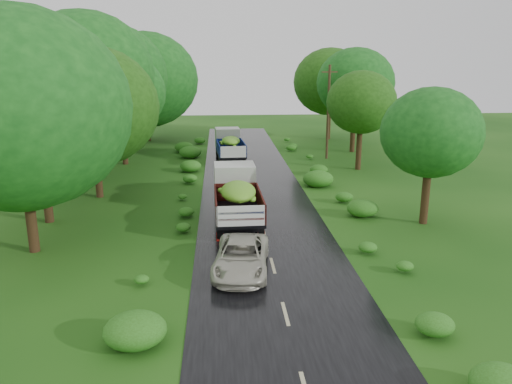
{
  "coord_description": "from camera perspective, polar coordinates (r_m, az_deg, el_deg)",
  "views": [
    {
      "loc": [
        -2.07,
        -14.87,
        8.26
      ],
      "look_at": [
        -0.3,
        9.39,
        1.7
      ],
      "focal_mm": 35.0,
      "sensor_mm": 36.0,
      "label": 1
    }
  ],
  "objects": [
    {
      "name": "truck_far",
      "position": [
        41.33,
        -3.06,
        5.51
      ],
      "size": [
        2.48,
        6.0,
        2.46
      ],
      "rotation": [
        0.0,
        0.0,
        0.07
      ],
      "color": "black",
      "rests_on": "ground"
    },
    {
      "name": "road",
      "position": [
        21.62,
        1.65,
        -7.36
      ],
      "size": [
        6.5,
        80.0,
        0.02
      ],
      "primitive_type": "cube",
      "color": "black",
      "rests_on": "ground"
    },
    {
      "name": "ground",
      "position": [
        17.14,
        3.38,
        -13.76
      ],
      "size": [
        120.0,
        120.0,
        0.0
      ],
      "primitive_type": "plane",
      "color": "#13400D",
      "rests_on": "ground"
    },
    {
      "name": "car",
      "position": [
        19.92,
        -1.68,
        -7.4
      ],
      "size": [
        2.57,
        4.7,
        1.25
      ],
      "primitive_type": "imported",
      "rotation": [
        0.0,
        0.0,
        -0.12
      ],
      "color": "beige",
      "rests_on": "road"
    },
    {
      "name": "shrubs",
      "position": [
        30.01,
        -0.08,
        -0.19
      ],
      "size": [
        11.9,
        44.0,
        0.7
      ],
      "color": "#295E16",
      "rests_on": "ground"
    },
    {
      "name": "road_lines",
      "position": [
        22.53,
        1.39,
        -6.36
      ],
      "size": [
        0.12,
        69.6,
        0.0
      ],
      "color": "#BFB78C",
      "rests_on": "road"
    },
    {
      "name": "truck_near",
      "position": [
        25.62,
        -2.22,
        -0.21
      ],
      "size": [
        2.38,
        6.38,
        2.66
      ],
      "rotation": [
        0.0,
        0.0,
        0.02
      ],
      "color": "black",
      "rests_on": "ground"
    },
    {
      "name": "trees_left",
      "position": [
        37.94,
        -17.26,
        11.37
      ],
      "size": [
        6.91,
        34.71,
        9.14
      ],
      "color": "black",
      "rests_on": "ground"
    },
    {
      "name": "trees_right",
      "position": [
        42.99,
        11.14,
        11.16
      ],
      "size": [
        5.0,
        31.17,
        7.78
      ],
      "color": "black",
      "rests_on": "ground"
    },
    {
      "name": "utility_pole",
      "position": [
        42.24,
        8.25,
        9.12
      ],
      "size": [
        1.35,
        0.28,
        7.73
      ],
      "rotation": [
        0.0,
        0.0,
        0.14
      ],
      "color": "#382616",
      "rests_on": "ground"
    }
  ]
}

